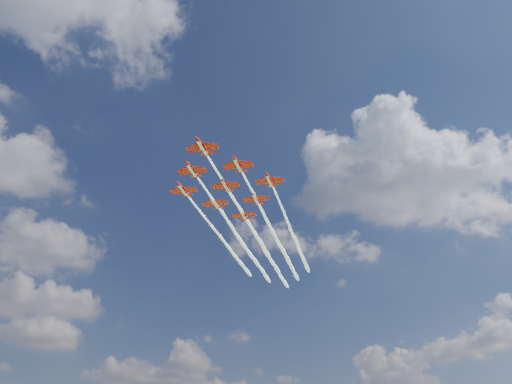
% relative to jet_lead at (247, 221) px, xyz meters
% --- Properties ---
extents(jet_lead, '(72.02, 70.18, 2.31)m').
position_rel_jet_lead_xyz_m(jet_lead, '(0.00, 0.00, 0.00)').
color(jet_lead, red).
extents(jet_row2_port, '(72.02, 70.18, 2.31)m').
position_rel_jet_lead_xyz_m(jet_row2_port, '(11.84, 2.62, 0.00)').
color(jet_row2_port, red).
extents(jet_row2_starb, '(72.02, 70.18, 2.31)m').
position_rel_jet_lead_xyz_m(jet_row2_starb, '(2.93, 11.77, 0.00)').
color(jet_row2_starb, red).
extents(jet_row3_port, '(72.02, 70.18, 2.31)m').
position_rel_jet_lead_xyz_m(jet_row3_port, '(23.69, 5.24, 0.00)').
color(jet_row3_port, red).
extents(jet_row3_centre, '(72.02, 70.18, 2.31)m').
position_rel_jet_lead_xyz_m(jet_row3_centre, '(14.78, 14.39, 0.00)').
color(jet_row3_centre, red).
extents(jet_row3_starb, '(72.02, 70.18, 2.31)m').
position_rel_jet_lead_xyz_m(jet_row3_starb, '(5.86, 23.54, 0.00)').
color(jet_row3_starb, red).
extents(jet_row4_port, '(72.02, 70.18, 2.31)m').
position_rel_jet_lead_xyz_m(jet_row4_port, '(26.62, 17.01, 0.00)').
color(jet_row4_port, red).
extents(jet_row4_starb, '(72.02, 70.18, 2.31)m').
position_rel_jet_lead_xyz_m(jet_row4_starb, '(17.71, 26.16, 0.00)').
color(jet_row4_starb, red).
extents(jet_tail, '(72.02, 70.18, 2.31)m').
position_rel_jet_lead_xyz_m(jet_tail, '(29.55, 28.78, 0.00)').
color(jet_tail, red).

